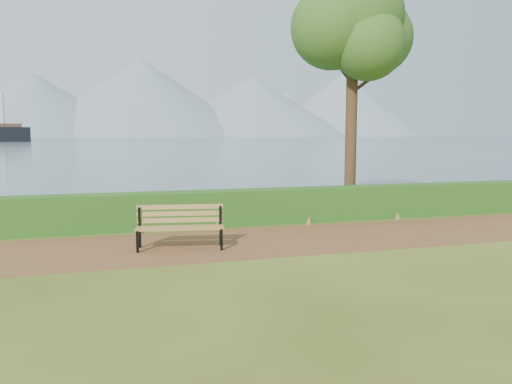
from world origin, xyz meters
name	(u,v)px	position (x,y,z in m)	size (l,w,h in m)	color
ground	(279,243)	(0.00, 0.00, 0.00)	(140.00, 140.00, 0.00)	#414F16
path	(275,240)	(0.00, 0.30, 0.01)	(40.00, 3.40, 0.01)	brown
hedge	(250,207)	(0.00, 2.60, 0.50)	(32.00, 0.85, 1.00)	#1A4C15
water	(120,139)	(0.00, 260.00, 0.01)	(700.00, 510.00, 0.00)	#485D74
mountains	(104,102)	(-9.17, 406.05, 27.70)	(585.00, 190.00, 70.00)	slate
bench	(180,224)	(-2.36, 0.05, 0.57)	(2.04, 0.89, 0.99)	black
tree	(353,24)	(4.03, 4.35, 6.24)	(4.34, 3.60, 8.39)	#382117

